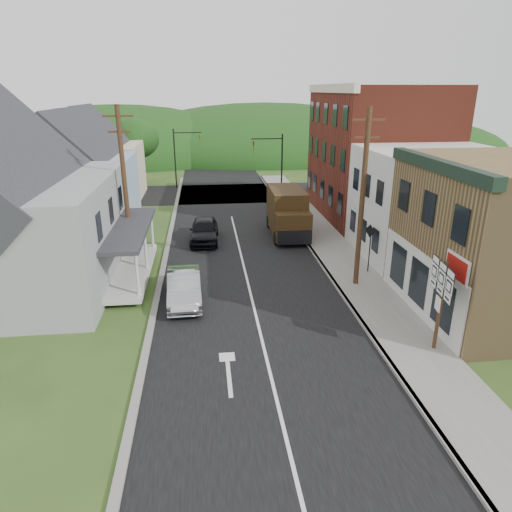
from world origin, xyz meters
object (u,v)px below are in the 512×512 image
object	(u,v)px
silver_sedan	(184,287)
dark_sedan	(204,230)
warning_sign	(370,242)
route_sign_cluster	(441,293)
delivery_van	(288,213)

from	to	relation	value
silver_sedan	dark_sedan	size ratio (longest dim) A/B	0.98
warning_sign	silver_sedan	bearing A→B (deg)	169.69
route_sign_cluster	warning_sign	world-z (taller)	route_sign_cluster
dark_sedan	warning_sign	distance (m)	11.39
dark_sedan	warning_sign	xyz separation A→B (m)	(9.00, -6.89, 1.12)
silver_sedan	warning_sign	xyz separation A→B (m)	(10.04, 2.39, 1.16)
silver_sedan	dark_sedan	bearing A→B (deg)	81.14
route_sign_cluster	dark_sedan	bearing A→B (deg)	127.84
warning_sign	route_sign_cluster	bearing A→B (deg)	-115.09
silver_sedan	warning_sign	bearing A→B (deg)	10.91
dark_sedan	delivery_van	distance (m)	5.94
silver_sedan	route_sign_cluster	bearing A→B (deg)	-32.47
delivery_van	route_sign_cluster	xyz separation A→B (m)	(2.97, -15.68, 0.88)
silver_sedan	dark_sedan	xyz separation A→B (m)	(1.04, 9.28, 0.04)
silver_sedan	warning_sign	size ratio (longest dim) A/B	1.64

